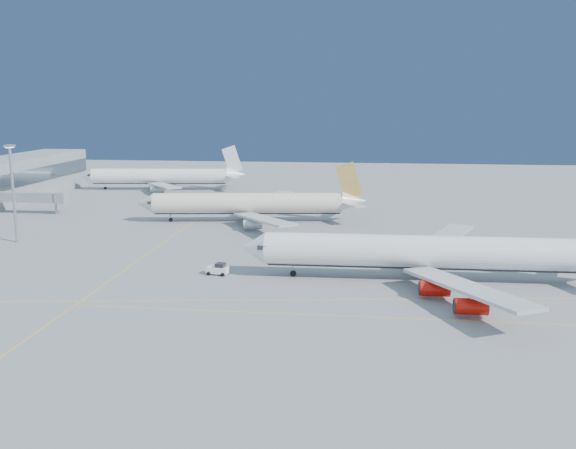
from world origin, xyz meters
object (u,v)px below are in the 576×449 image
at_px(airliner_etihad, 253,204).
at_px(light_mast, 13,185).
at_px(airliner_third, 164,176).
at_px(airliner_virgin, 431,253).
at_px(pushback_tug, 218,269).

distance_m(airliner_etihad, light_mast, 64.85).
relative_size(airliner_third, light_mast, 2.71).
bearing_deg(light_mast, airliner_etihad, 32.38).
bearing_deg(airliner_third, airliner_virgin, -58.58).
xyz_separation_m(airliner_third, pushback_tug, (50.02, -121.19, -4.22)).
distance_m(airliner_etihad, airliner_third, 78.48).
distance_m(airliner_third, pushback_tug, 131.17).
distance_m(pushback_tug, light_mast, 63.47).
bearing_deg(airliner_virgin, airliner_third, 126.77).
height_order(airliner_etihad, pushback_tug, airliner_etihad).
distance_m(airliner_etihad, pushback_tug, 58.56).
relative_size(airliner_etihad, light_mast, 2.76).
bearing_deg(light_mast, airliner_virgin, -12.99).
xyz_separation_m(airliner_virgin, light_mast, (-99.97, 23.06, 8.79)).
xyz_separation_m(airliner_etihad, pushback_tug, (3.03, -58.33, -4.22)).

